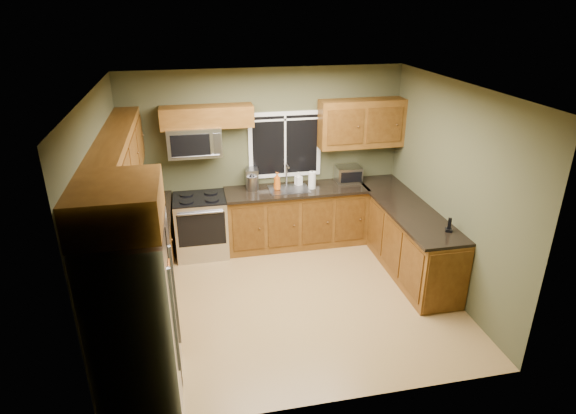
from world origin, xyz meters
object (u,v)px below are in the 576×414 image
object	(u,v)px
coffee_maker	(252,179)
toaster_oven	(348,174)
kettle	(252,183)
microwave	(194,141)
soap_bottle_b	(299,179)
range	(201,225)
cordless_phone	(449,227)
soap_bottle_a	(277,181)
refrigerator	(134,318)
paper_towel_roll	(312,180)

from	to	relation	value
coffee_maker	toaster_oven	bearing A→B (deg)	-0.83
toaster_oven	kettle	xyz separation A→B (m)	(-1.53, -0.07, 0.00)
microwave	soap_bottle_b	size ratio (longest dim) A/B	3.62
range	cordless_phone	bearing A→B (deg)	-30.87
range	soap_bottle_b	xyz separation A→B (m)	(1.53, 0.16, 0.58)
microwave	soap_bottle_a	distance (m)	1.34
coffee_maker	cordless_phone	world-z (taller)	coffee_maker
coffee_maker	soap_bottle_b	distance (m)	0.72
coffee_maker	range	bearing A→B (deg)	-168.24
range	toaster_oven	bearing A→B (deg)	3.61
microwave	kettle	xyz separation A→B (m)	(0.80, -0.06, -0.66)
range	cordless_phone	distance (m)	3.53
refrigerator	range	size ratio (longest dim) A/B	1.92
kettle	range	bearing A→B (deg)	-174.82
kettle	cordless_phone	distance (m)	2.89
toaster_oven	coffee_maker	distance (m)	1.52
refrigerator	soap_bottle_a	world-z (taller)	refrigerator
refrigerator	coffee_maker	bearing A→B (deg)	62.95
paper_towel_roll	soap_bottle_a	size ratio (longest dim) A/B	1.05
refrigerator	kettle	size ratio (longest dim) A/B	6.54
refrigerator	coffee_maker	xyz separation A→B (m)	(1.50, 2.94, 0.18)
microwave	soap_bottle_a	xyz separation A→B (m)	(1.17, -0.10, -0.65)
range	paper_towel_roll	size ratio (longest dim) A/B	3.24
coffee_maker	kettle	bearing A→B (deg)	-98.72
toaster_oven	coffee_maker	world-z (taller)	coffee_maker
toaster_oven	cordless_phone	xyz separation A→B (m)	(0.67, -1.94, -0.07)
coffee_maker	kettle	distance (m)	0.10
coffee_maker	soap_bottle_b	xyz separation A→B (m)	(0.72, -0.01, -0.04)
microwave	toaster_oven	bearing A→B (deg)	0.27
soap_bottle_a	soap_bottle_b	size ratio (longest dim) A/B	1.32
kettle	soap_bottle_a	distance (m)	0.38
microwave	soap_bottle_a	bearing A→B (deg)	-5.11
toaster_oven	soap_bottle_a	world-z (taller)	soap_bottle_a
refrigerator	soap_bottle_a	bearing A→B (deg)	56.43
refrigerator	soap_bottle_b	size ratio (longest dim) A/B	8.58
paper_towel_roll	soap_bottle_b	distance (m)	0.25
range	soap_bottle_b	world-z (taller)	soap_bottle_b
kettle	soap_bottle_a	bearing A→B (deg)	-6.23
paper_towel_roll	refrigerator	bearing A→B (deg)	-130.97
microwave	kettle	distance (m)	1.04
soap_bottle_b	toaster_oven	bearing A→B (deg)	-0.78
toaster_oven	kettle	bearing A→B (deg)	-177.21
range	toaster_oven	distance (m)	2.41
soap_bottle_a	microwave	bearing A→B (deg)	174.89
microwave	range	bearing A→B (deg)	-89.98
refrigerator	kettle	distance (m)	3.21
range	microwave	size ratio (longest dim) A/B	1.23
toaster_oven	soap_bottle_a	size ratio (longest dim) A/B	1.44
microwave	paper_towel_roll	bearing A→B (deg)	-5.18
toaster_oven	kettle	size ratio (longest dim) A/B	1.45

